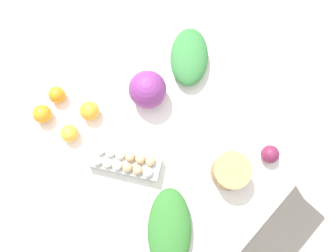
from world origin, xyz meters
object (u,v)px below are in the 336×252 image
beet_root (270,154)px  orange_2 (90,111)px  cabbage_purple (148,89)px  greens_bunch_dandelion (189,57)px  orange_0 (57,95)px  orange_1 (42,114)px  orange_3 (69,133)px  paper_bag (230,171)px  egg_carton (125,162)px  greens_bunch_beet_tops (169,230)px

beet_root → orange_2: 0.77m
cabbage_purple → greens_bunch_dandelion: cabbage_purple is taller
orange_0 → orange_1: orange_1 is taller
orange_3 → cabbage_purple: bearing=-108.3°
paper_bag → orange_2: bearing=19.4°
orange_0 → orange_1: size_ratio=0.92×
greens_bunch_dandelion → orange_2: greens_bunch_dandelion is taller
paper_bag → orange_3: 0.68m
orange_1 → cabbage_purple: bearing=-124.8°
paper_bag → orange_2: size_ratio=1.78×
egg_carton → orange_3: egg_carton is taller
orange_3 → orange_1: bearing=8.5°
cabbage_purple → greens_bunch_beet_tops: cabbage_purple is taller
orange_1 → orange_3: size_ratio=1.06×
cabbage_purple → paper_bag: bearing=178.0°
greens_bunch_dandelion → cabbage_purple: bearing=85.6°
paper_bag → greens_bunch_beet_tops: paper_bag is taller
greens_bunch_beet_tops → orange_3: (0.56, 0.01, -0.00)m
paper_bag → orange_0: bearing=18.9°
greens_bunch_dandelion → orange_1: size_ratio=3.47×
beet_root → orange_3: (0.66, 0.50, -0.00)m
orange_2 → greens_bunch_beet_tops: bearing=168.3°
paper_bag → greens_bunch_dandelion: size_ratio=0.54×
egg_carton → orange_1: 0.41m
greens_bunch_dandelion → greens_bunch_beet_tops: (-0.43, 0.58, -0.00)m
orange_3 → paper_bag: bearing=-150.4°
greens_bunch_dandelion → orange_0: bearing=60.0°
cabbage_purple → orange_1: cabbage_purple is taller
egg_carton → greens_bunch_beet_tops: 0.32m
greens_bunch_beet_tops → orange_3: size_ratio=4.31×
cabbage_purple → orange_3: bearing=71.7°
orange_2 → orange_1: bearing=47.0°
paper_bag → orange_0: paper_bag is taller
beet_root → orange_0: beet_root is taller
cabbage_purple → orange_3: cabbage_purple is taller
greens_bunch_dandelion → orange_2: size_ratio=3.28×
orange_0 → orange_1: (-0.02, 0.10, 0.00)m
orange_2 → orange_3: (-0.01, 0.12, -0.00)m
orange_0 → cabbage_purple: bearing=-135.5°
orange_1 → orange_2: bearing=-133.0°
egg_carton → orange_2: bearing=138.5°
cabbage_purple → paper_bag: 0.47m
greens_bunch_beet_tops → paper_bag: bearing=-94.2°
orange_2 → orange_3: 0.12m
greens_bunch_dandelion → orange_1: bearing=65.6°
orange_0 → orange_3: 0.18m
greens_bunch_dandelion → orange_1: greens_bunch_dandelion is taller
greens_bunch_beet_tops → cabbage_purple: bearing=-37.6°
orange_1 → orange_3: (-0.14, -0.02, -0.00)m
beet_root → orange_0: 0.92m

